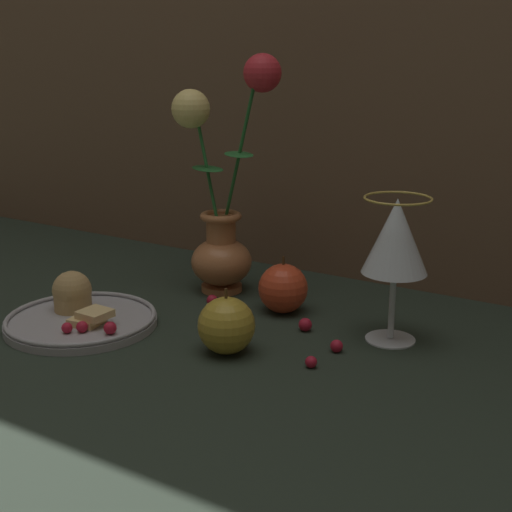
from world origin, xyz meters
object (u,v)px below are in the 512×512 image
Objects in this scene: apple_beside_vase at (283,288)px; wine_glass at (396,241)px; vase at (222,209)px; apple_near_glass at (226,325)px; plate_with_pastries at (79,313)px.

wine_glass is at bearing -5.51° from apple_beside_vase.
vase reaches higher than apple_beside_vase.
vase is 0.25m from apple_near_glass.
wine_glass is 2.25× the size of apple_near_glass.
plate_with_pastries is 0.43m from wine_glass.
wine_glass is at bearing 24.26° from plate_with_pastries.
apple_beside_vase is 0.99× the size of apple_near_glass.
plate_with_pastries is 2.46× the size of apple_beside_vase.
apple_beside_vase is at bearing -14.39° from vase.
wine_glass reaches higher than apple_near_glass.
vase is 0.30m from wine_glass.
vase reaches higher than wine_glass.
vase is 4.31× the size of apple_beside_vase.
plate_with_pastries is 0.28m from apple_beside_vase.
vase is 0.16m from apple_beside_vase.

